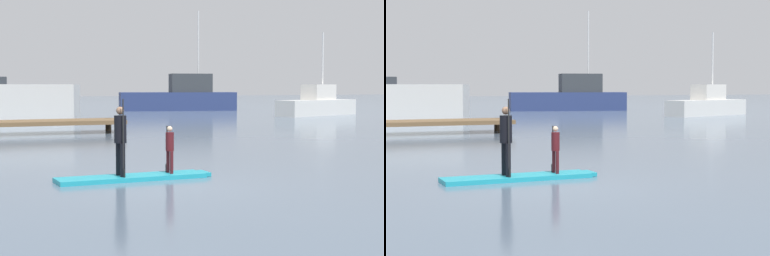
# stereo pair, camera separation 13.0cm
# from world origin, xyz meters

# --- Properties ---
(ground_plane) EXTENTS (240.00, 240.00, 0.00)m
(ground_plane) POSITION_xyz_m (0.00, 0.00, 0.00)
(ground_plane) COLOR slate
(paddleboard_near) EXTENTS (3.55, 0.87, 0.10)m
(paddleboard_near) POSITION_xyz_m (-0.26, 1.24, 0.05)
(paddleboard_near) COLOR #1E9EB2
(paddleboard_near) RESTS_ON ground
(paddler_adult) EXTENTS (0.28, 0.49, 1.72)m
(paddler_adult) POSITION_xyz_m (-0.58, 1.22, 0.98)
(paddler_adult) COLOR black
(paddler_adult) RESTS_ON paddleboard_near
(paddler_child_solo) EXTENTS (0.19, 0.39, 1.08)m
(paddler_child_solo) POSITION_xyz_m (0.59, 1.27, 0.70)
(paddler_child_solo) COLOR #4C1419
(paddler_child_solo) RESTS_ON paddleboard_near
(motor_boat_small_navy) EXTENTS (7.39, 4.08, 5.93)m
(motor_boat_small_navy) POSITION_xyz_m (21.29, 26.31, 0.80)
(motor_boat_small_navy) COLOR silver
(motor_boat_small_navy) RESTS_ON ground
(trawler_grey_distant) EXTENTS (10.19, 4.33, 8.54)m
(trawler_grey_distant) POSITION_xyz_m (15.71, 38.77, 1.15)
(trawler_grey_distant) COLOR navy
(trawler_grey_distant) RESTS_ON ground
(floating_dock) EXTENTS (9.93, 2.37, 0.59)m
(floating_dock) POSITION_xyz_m (-1.29, 15.96, 0.49)
(floating_dock) COLOR brown
(floating_dock) RESTS_ON ground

